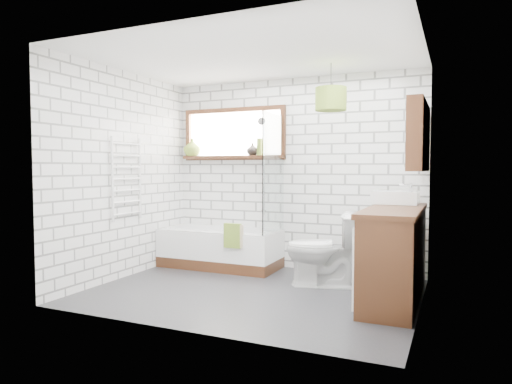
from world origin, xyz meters
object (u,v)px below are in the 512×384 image
at_px(bathtub, 220,248).
at_px(vanity, 395,254).
at_px(toilet, 323,249).
at_px(basin, 395,197).
at_px(pendant, 331,99).

height_order(bathtub, vanity, vanity).
bearing_deg(toilet, basin, 95.19).
bearing_deg(basin, bathtub, 176.35).
bearing_deg(bathtub, vanity, -15.45).
xyz_separation_m(toilet, pendant, (0.06, 0.08, 1.68)).
bearing_deg(vanity, bathtub, 164.55).
bearing_deg(toilet, bathtub, -118.42).
xyz_separation_m(vanity, basin, (-0.06, 0.50, 0.54)).
bearing_deg(bathtub, basin, -3.65).
distance_m(bathtub, basin, 2.40).
relative_size(basin, pendant, 1.38).
xyz_separation_m(bathtub, basin, (2.27, -0.15, 0.75)).
height_order(bathtub, toilet, toilet).
xyz_separation_m(basin, toilet, (-0.75, -0.26, -0.59)).
bearing_deg(pendant, toilet, -123.50).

